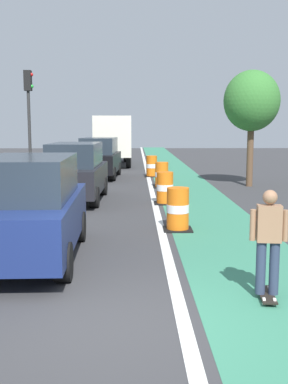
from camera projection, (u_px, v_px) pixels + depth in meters
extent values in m
plane|color=#38383A|center=(117.00, 320.00, 6.47)|extent=(100.00, 100.00, 0.00)
cube|color=#387F60|center=(191.00, 194.00, 18.39)|extent=(2.50, 80.00, 0.01)
cube|color=silver|center=(152.00, 194.00, 18.36)|extent=(0.20, 80.00, 0.01)
cube|color=black|center=(266.00, 294.00, 7.26)|extent=(0.31, 0.82, 0.02)
cylinder|color=silver|center=(274.00, 302.00, 7.00)|extent=(0.05, 0.11, 0.11)
cylinder|color=silver|center=(264.00, 301.00, 7.01)|extent=(0.05, 0.11, 0.11)
cylinder|color=silver|center=(269.00, 290.00, 7.51)|extent=(0.05, 0.11, 0.11)
cylinder|color=silver|center=(259.00, 289.00, 7.52)|extent=(0.05, 0.11, 0.11)
cylinder|color=#2D3851|center=(274.00, 268.00, 7.19)|extent=(0.15, 0.15, 0.82)
cylinder|color=#2D3851|center=(261.00, 268.00, 7.21)|extent=(0.15, 0.15, 0.82)
cube|color=#9E7051|center=(269.00, 223.00, 7.10)|extent=(0.38, 0.26, 0.56)
cylinder|color=#9E7051|center=(285.00, 226.00, 7.08)|extent=(0.09, 0.09, 0.48)
cylinder|color=#9E7051|center=(253.00, 225.00, 7.13)|extent=(0.09, 0.09, 0.48)
sphere|color=#9E7051|center=(270.00, 197.00, 7.05)|extent=(0.22, 0.22, 0.22)
cube|color=navy|center=(30.00, 220.00, 9.35)|extent=(1.96, 4.65, 0.90)
cube|color=#232D38|center=(29.00, 177.00, 9.23)|extent=(1.69, 2.89, 0.80)
cylinder|color=black|center=(7.00, 227.00, 10.79)|extent=(0.30, 0.69, 0.68)
cylinder|color=black|center=(79.00, 227.00, 10.85)|extent=(0.30, 0.69, 0.68)
cylinder|color=black|center=(63.00, 262.00, 8.03)|extent=(0.30, 0.69, 0.68)
cube|color=black|center=(76.00, 179.00, 16.64)|extent=(1.98, 4.65, 0.90)
cube|color=#232D38|center=(75.00, 154.00, 16.53)|extent=(1.70, 2.90, 0.80)
cylinder|color=black|center=(61.00, 186.00, 18.13)|extent=(0.30, 0.69, 0.68)
cylinder|color=black|center=(103.00, 186.00, 18.11)|extent=(0.30, 0.69, 0.68)
cylinder|color=black|center=(44.00, 197.00, 15.30)|extent=(0.30, 0.69, 0.68)
cylinder|color=black|center=(94.00, 197.00, 15.28)|extent=(0.30, 0.69, 0.68)
cube|color=black|center=(99.00, 162.00, 24.07)|extent=(2.07, 4.69, 0.90)
cube|color=#232D38|center=(99.00, 146.00, 23.95)|extent=(1.76, 2.93, 0.80)
cylinder|color=black|center=(88.00, 169.00, 25.57)|extent=(0.31, 0.69, 0.68)
cylinder|color=black|center=(118.00, 169.00, 25.51)|extent=(0.31, 0.69, 0.68)
cylinder|color=black|center=(79.00, 174.00, 22.75)|extent=(0.31, 0.69, 0.68)
cylinder|color=black|center=(113.00, 174.00, 22.69)|extent=(0.31, 0.69, 0.68)
cylinder|color=orange|center=(178.00, 220.00, 12.00)|extent=(0.56, 0.56, 0.42)
cylinder|color=white|center=(178.00, 208.00, 11.96)|extent=(0.57, 0.57, 0.21)
cylinder|color=orange|center=(178.00, 196.00, 11.92)|extent=(0.56, 0.56, 0.42)
cube|color=black|center=(178.00, 229.00, 12.04)|extent=(0.73, 0.73, 0.04)
cylinder|color=orange|center=(165.00, 197.00, 16.05)|extent=(0.56, 0.56, 0.42)
cylinder|color=white|center=(165.00, 187.00, 16.01)|extent=(0.57, 0.57, 0.21)
cylinder|color=orange|center=(165.00, 178.00, 15.96)|extent=(0.56, 0.56, 0.42)
cube|color=black|center=(165.00, 203.00, 16.08)|extent=(0.73, 0.73, 0.04)
cylinder|color=orange|center=(162.00, 182.00, 20.32)|extent=(0.56, 0.56, 0.42)
cylinder|color=white|center=(162.00, 174.00, 20.28)|extent=(0.57, 0.57, 0.21)
cylinder|color=orange|center=(162.00, 167.00, 20.24)|extent=(0.56, 0.56, 0.42)
cube|color=black|center=(162.00, 187.00, 20.36)|extent=(0.73, 0.73, 0.04)
cylinder|color=orange|center=(152.00, 172.00, 24.64)|extent=(0.56, 0.56, 0.42)
cylinder|color=white|center=(152.00, 166.00, 24.60)|extent=(0.57, 0.57, 0.21)
cylinder|color=orange|center=(152.00, 160.00, 24.56)|extent=(0.56, 0.56, 0.42)
cube|color=black|center=(152.00, 176.00, 24.68)|extent=(0.73, 0.73, 0.04)
cube|color=silver|center=(112.00, 136.00, 30.78)|extent=(2.62, 5.72, 2.50)
cube|color=silver|center=(111.00, 141.00, 34.64)|extent=(2.30, 2.02, 2.10)
cylinder|color=black|center=(97.00, 156.00, 34.52)|extent=(0.35, 0.98, 0.96)
cylinder|color=black|center=(126.00, 155.00, 34.67)|extent=(0.35, 0.98, 0.96)
cylinder|color=black|center=(96.00, 161.00, 29.53)|extent=(0.35, 0.98, 0.96)
cylinder|color=black|center=(128.00, 160.00, 29.68)|extent=(0.35, 0.98, 0.96)
cylinder|color=#2D2D2D|center=(30.00, 138.00, 21.60)|extent=(0.14, 0.14, 4.20)
cube|color=black|center=(28.00, 81.00, 21.25)|extent=(0.32, 0.32, 0.90)
sphere|color=red|center=(31.00, 75.00, 21.22)|extent=(0.16, 0.16, 0.16)
sphere|color=green|center=(32.00, 86.00, 21.29)|extent=(0.16, 0.16, 0.16)
cylinder|color=brown|center=(250.00, 157.00, 20.61)|extent=(0.28, 0.28, 2.60)
ellipsoid|color=#387A33|center=(252.00, 101.00, 20.27)|extent=(2.40, 2.40, 2.60)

